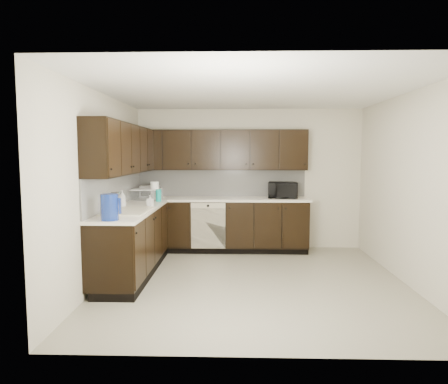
# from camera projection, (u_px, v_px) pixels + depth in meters

# --- Properties ---
(floor) EXTENTS (4.00, 4.00, 0.00)m
(floor) POSITION_uv_depth(u_px,v_px,m) (253.00, 282.00, 5.33)
(floor) COLOR gray
(floor) RESTS_ON ground
(ceiling) EXTENTS (4.00, 4.00, 0.00)m
(ceiling) POSITION_uv_depth(u_px,v_px,m) (255.00, 91.00, 5.10)
(ceiling) COLOR white
(ceiling) RESTS_ON wall_back
(wall_back) EXTENTS (4.00, 0.02, 2.50)m
(wall_back) POSITION_uv_depth(u_px,v_px,m) (249.00, 179.00, 7.20)
(wall_back) COLOR beige
(wall_back) RESTS_ON floor
(wall_left) EXTENTS (0.02, 4.00, 2.50)m
(wall_left) POSITION_uv_depth(u_px,v_px,m) (103.00, 188.00, 5.27)
(wall_left) COLOR beige
(wall_left) RESTS_ON floor
(wall_right) EXTENTS (0.02, 4.00, 2.50)m
(wall_right) POSITION_uv_depth(u_px,v_px,m) (409.00, 189.00, 5.16)
(wall_right) COLOR beige
(wall_right) RESTS_ON floor
(wall_front) EXTENTS (4.00, 0.02, 2.50)m
(wall_front) POSITION_uv_depth(u_px,v_px,m) (265.00, 210.00, 3.22)
(wall_front) COLOR beige
(wall_front) RESTS_ON floor
(lower_cabinets) EXTENTS (3.00, 2.80, 0.90)m
(lower_cabinets) POSITION_uv_depth(u_px,v_px,m) (188.00, 234.00, 6.43)
(lower_cabinets) COLOR black
(lower_cabinets) RESTS_ON floor
(countertop) EXTENTS (3.03, 2.83, 0.04)m
(countertop) POSITION_uv_depth(u_px,v_px,m) (188.00, 203.00, 6.38)
(countertop) COLOR silver
(countertop) RESTS_ON lower_cabinets
(backsplash) EXTENTS (3.00, 2.80, 0.48)m
(backsplash) POSITION_uv_depth(u_px,v_px,m) (176.00, 186.00, 6.57)
(backsplash) COLOR #B2B1AD
(backsplash) RESTS_ON countertop
(upper_cabinets) EXTENTS (3.00, 2.80, 0.70)m
(upper_cabinets) POSITION_uv_depth(u_px,v_px,m) (182.00, 150.00, 6.39)
(upper_cabinets) COLOR black
(upper_cabinets) RESTS_ON wall_back
(dishwasher) EXTENTS (0.58, 0.04, 0.78)m
(dishwasher) POSITION_uv_depth(u_px,v_px,m) (208.00, 223.00, 6.70)
(dishwasher) COLOR beige
(dishwasher) RESTS_ON lower_cabinets
(sink) EXTENTS (0.54, 0.82, 0.42)m
(sink) POSITION_uv_depth(u_px,v_px,m) (127.00, 216.00, 5.29)
(sink) COLOR beige
(sink) RESTS_ON countertop
(microwave) EXTENTS (0.54, 0.39, 0.28)m
(microwave) POSITION_uv_depth(u_px,v_px,m) (283.00, 190.00, 6.90)
(microwave) COLOR black
(microwave) RESTS_ON countertop
(soap_bottle_a) EXTENTS (0.09, 0.09, 0.17)m
(soap_bottle_a) POSITION_uv_depth(u_px,v_px,m) (150.00, 201.00, 5.78)
(soap_bottle_a) COLOR gray
(soap_bottle_a) RESTS_ON countertop
(soap_bottle_b) EXTENTS (0.11, 0.11, 0.25)m
(soap_bottle_b) POSITION_uv_depth(u_px,v_px,m) (122.00, 199.00, 5.67)
(soap_bottle_b) COLOR gray
(soap_bottle_b) RESTS_ON countertop
(toaster_oven) EXTENTS (0.34, 0.27, 0.21)m
(toaster_oven) POSITION_uv_depth(u_px,v_px,m) (150.00, 192.00, 7.01)
(toaster_oven) COLOR silver
(toaster_oven) RESTS_ON countertop
(storage_bin) EXTENTS (0.53, 0.47, 0.17)m
(storage_bin) POSITION_uv_depth(u_px,v_px,m) (146.00, 195.00, 6.63)
(storage_bin) COLOR silver
(storage_bin) RESTS_ON countertop
(blue_pitcher) EXTENTS (0.26, 0.26, 0.31)m
(blue_pitcher) POSITION_uv_depth(u_px,v_px,m) (110.00, 207.00, 4.58)
(blue_pitcher) COLOR navy
(blue_pitcher) RESTS_ON countertop
(teal_tumbler) EXTENTS (0.10, 0.10, 0.20)m
(teal_tumbler) POSITION_uv_depth(u_px,v_px,m) (159.00, 195.00, 6.41)
(teal_tumbler) COLOR #0E9C94
(teal_tumbler) RESTS_ON countertop
(paper_towel_roll) EXTENTS (0.17, 0.17, 0.30)m
(paper_towel_roll) POSITION_uv_depth(u_px,v_px,m) (155.00, 191.00, 6.62)
(paper_towel_roll) COLOR white
(paper_towel_roll) RESTS_ON countertop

